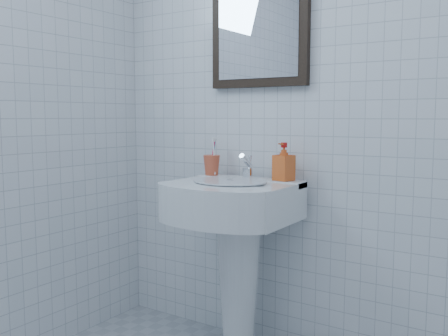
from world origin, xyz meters
The scene contains 6 objects.
wall_back centered at (0.00, 1.20, 1.25)m, with size 2.20×0.02×2.50m, color silver.
washbasin centered at (-0.30, 0.98, 0.55)m, with size 0.54×0.39×0.83m.
faucet centered at (-0.30, 1.08, 0.87)m, with size 0.05×0.10×0.12m.
toothbrush_cup centered at (-0.51, 1.10, 0.87)m, with size 0.08×0.08×0.10m, color #C14B2E, non-canonical shape.
soap_dispenser centered at (-0.12, 1.10, 0.90)m, with size 0.08×0.08×0.17m, color #E35816.
wall_mirror centered at (-0.30, 1.18, 1.55)m, with size 0.50×0.04×0.62m.
Camera 1 is at (0.87, -0.88, 1.10)m, focal length 40.00 mm.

